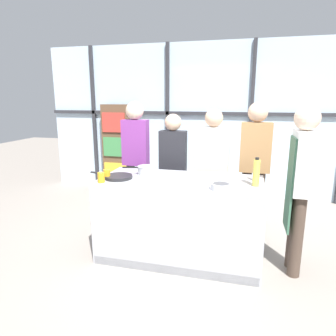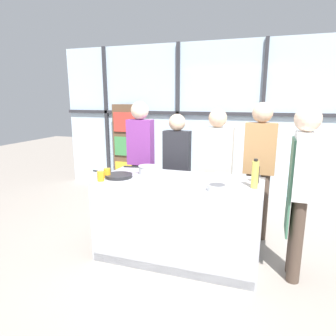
{
  "view_description": "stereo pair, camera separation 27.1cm",
  "coord_description": "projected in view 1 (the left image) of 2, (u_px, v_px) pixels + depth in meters",
  "views": [
    {
      "loc": [
        0.66,
        -3.15,
        1.81
      ],
      "look_at": [
        -0.17,
        0.1,
        1.03
      ],
      "focal_mm": 32.0,
      "sensor_mm": 36.0,
      "label": 1
    },
    {
      "loc": [
        0.92,
        -3.08,
        1.81
      ],
      "look_at": [
        -0.17,
        0.1,
        1.03
      ],
      "focal_mm": 32.0,
      "sensor_mm": 36.0,
      "label": 2
    }
  ],
  "objects": [
    {
      "name": "frying_pan",
      "position": [
        118.0,
        177.0,
        3.38
      ],
      "size": [
        0.55,
        0.31,
        0.04
      ],
      "color": "#232326",
      "rests_on": "demo_island"
    },
    {
      "name": "saucepan",
      "position": [
        146.0,
        170.0,
        3.54
      ],
      "size": [
        0.39,
        0.21,
        0.1
      ],
      "color": "silver",
      "rests_on": "demo_island"
    },
    {
      "name": "bookshelf",
      "position": [
        116.0,
        148.0,
        5.94
      ],
      "size": [
        0.54,
        0.19,
        1.7
      ],
      "color": "brown",
      "rests_on": "ground_plane"
    },
    {
      "name": "oil_bottle",
      "position": [
        256.0,
        173.0,
        3.06
      ],
      "size": [
        0.07,
        0.07,
        0.3
      ],
      "color": "#E0CC4C",
      "rests_on": "demo_island"
    },
    {
      "name": "spectator_center_right",
      "position": [
        212.0,
        163.0,
        3.99
      ],
      "size": [
        0.42,
        0.24,
        1.68
      ],
      "rotation": [
        0.0,
        0.0,
        3.14
      ],
      "color": "#47382D",
      "rests_on": "ground_plane"
    },
    {
      "name": "spectator_center_left",
      "position": [
        173.0,
        163.0,
        4.13
      ],
      "size": [
        0.36,
        0.23,
        1.61
      ],
      "rotation": [
        0.0,
        0.0,
        3.14
      ],
      "color": "#232838",
      "rests_on": "ground_plane"
    },
    {
      "name": "juice_glass_near",
      "position": [
        101.0,
        177.0,
        3.21
      ],
      "size": [
        0.08,
        0.08,
        0.11
      ],
      "primitive_type": "cylinder",
      "color": "orange",
      "rests_on": "demo_island"
    },
    {
      "name": "back_window_wall",
      "position": [
        208.0,
        121.0,
        5.56
      ],
      "size": [
        6.4,
        0.1,
        2.8
      ],
      "color": "silver",
      "rests_on": "ground_plane"
    },
    {
      "name": "demo_island",
      "position": [
        180.0,
        218.0,
        3.44
      ],
      "size": [
        1.81,
        0.84,
        0.93
      ],
      "color": "#A8AAB2",
      "rests_on": "ground_plane"
    },
    {
      "name": "spectator_far_left",
      "position": [
        136.0,
        153.0,
        4.23
      ],
      "size": [
        0.36,
        0.25,
        1.77
      ],
      "rotation": [
        0.0,
        0.0,
        3.14
      ],
      "color": "black",
      "rests_on": "ground_plane"
    },
    {
      "name": "pepper_grinder",
      "position": [
        256.0,
        172.0,
        3.25
      ],
      "size": [
        0.06,
        0.06,
        0.21
      ],
      "color": "#332319",
      "rests_on": "demo_island"
    },
    {
      "name": "mixing_bowl",
      "position": [
        221.0,
        186.0,
        2.96
      ],
      "size": [
        0.2,
        0.2,
        0.06
      ],
      "color": "silver",
      "rests_on": "demo_island"
    },
    {
      "name": "spectator_far_right",
      "position": [
        255.0,
        160.0,
        3.85
      ],
      "size": [
        0.38,
        0.25,
        1.77
      ],
      "rotation": [
        0.0,
        0.0,
        3.14
      ],
      "color": "#47382D",
      "rests_on": "ground_plane"
    },
    {
      "name": "juice_glass_far",
      "position": [
        107.0,
        174.0,
        3.34
      ],
      "size": [
        0.08,
        0.08,
        0.11
      ],
      "primitive_type": "cylinder",
      "color": "orange",
      "rests_on": "demo_island"
    },
    {
      "name": "chef",
      "position": [
        300.0,
        180.0,
        3.0
      ],
      "size": [
        0.24,
        0.4,
        1.75
      ],
      "rotation": [
        0.0,
        0.0,
        1.57
      ],
      "color": "#47382D",
      "rests_on": "ground_plane"
    },
    {
      "name": "white_plate",
      "position": [
        220.0,
        175.0,
        3.52
      ],
      "size": [
        0.24,
        0.24,
        0.01
      ],
      "primitive_type": "cylinder",
      "color": "white",
      "rests_on": "demo_island"
    },
    {
      "name": "ground_plane",
      "position": [
        180.0,
        255.0,
        3.55
      ],
      "size": [
        18.0,
        18.0,
        0.0
      ],
      "primitive_type": "plane",
      "color": "gray"
    }
  ]
}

